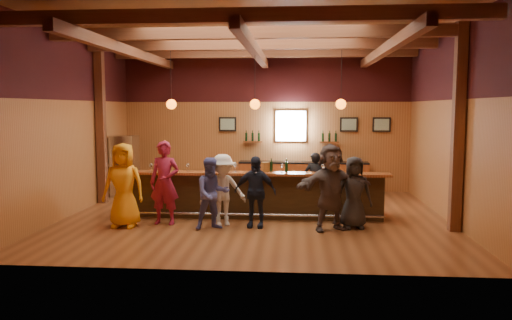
{
  "coord_description": "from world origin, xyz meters",
  "views": [
    {
      "loc": [
        0.98,
        -11.74,
        2.62
      ],
      "look_at": [
        0.0,
        0.3,
        1.35
      ],
      "focal_mm": 35.0,
      "sensor_mm": 36.0,
      "label": 1
    }
  ],
  "objects_px": {
    "customer_redvest": "(165,183)",
    "customer_brown": "(331,187)",
    "customer_white": "(223,190)",
    "customer_dark": "(354,193)",
    "bottle_a": "(271,166)",
    "back_bar_cabinet": "(303,177)",
    "bar_counter": "(256,195)",
    "customer_orange": "(124,185)",
    "stainless_fridge": "(125,166)",
    "customer_denim": "(212,194)",
    "customer_navy": "(255,192)",
    "ice_bucket": "(265,167)",
    "bartender": "(315,181)"
  },
  "relations": [
    {
      "from": "customer_redvest",
      "to": "customer_brown",
      "type": "bearing_deg",
      "value": 1.7
    },
    {
      "from": "customer_redvest",
      "to": "customer_white",
      "type": "relative_size",
      "value": 1.18
    },
    {
      "from": "customer_brown",
      "to": "customer_dark",
      "type": "distance_m",
      "value": 0.59
    },
    {
      "from": "bottle_a",
      "to": "back_bar_cabinet",
      "type": "bearing_deg",
      "value": 77.81
    },
    {
      "from": "bar_counter",
      "to": "customer_white",
      "type": "distance_m",
      "value": 1.27
    },
    {
      "from": "customer_brown",
      "to": "customer_orange",
      "type": "bearing_deg",
      "value": 156.85
    },
    {
      "from": "stainless_fridge",
      "to": "customer_white",
      "type": "xyz_separation_m",
      "value": [
        3.46,
        -3.5,
        -0.1
      ]
    },
    {
      "from": "customer_denim",
      "to": "customer_dark",
      "type": "distance_m",
      "value": 3.08
    },
    {
      "from": "stainless_fridge",
      "to": "customer_orange",
      "type": "bearing_deg",
      "value": -71.06
    },
    {
      "from": "customer_orange",
      "to": "customer_denim",
      "type": "distance_m",
      "value": 1.98
    },
    {
      "from": "back_bar_cabinet",
      "to": "customer_white",
      "type": "relative_size",
      "value": 2.51
    },
    {
      "from": "customer_denim",
      "to": "customer_brown",
      "type": "height_order",
      "value": "customer_brown"
    },
    {
      "from": "customer_orange",
      "to": "customer_redvest",
      "type": "distance_m",
      "value": 0.89
    },
    {
      "from": "customer_denim",
      "to": "customer_navy",
      "type": "bearing_deg",
      "value": -7.19
    },
    {
      "from": "customer_orange",
      "to": "customer_denim",
      "type": "height_order",
      "value": "customer_orange"
    },
    {
      "from": "bar_counter",
      "to": "customer_redvest",
      "type": "relative_size",
      "value": 3.34
    },
    {
      "from": "back_bar_cabinet",
      "to": "customer_dark",
      "type": "bearing_deg",
      "value": -77.41
    },
    {
      "from": "bar_counter",
      "to": "stainless_fridge",
      "type": "xyz_separation_m",
      "value": [
        -4.12,
        2.45,
        0.38
      ]
    },
    {
      "from": "customer_redvest",
      "to": "bottle_a",
      "type": "relative_size",
      "value": 5.93
    },
    {
      "from": "bar_counter",
      "to": "customer_dark",
      "type": "height_order",
      "value": "customer_dark"
    },
    {
      "from": "customer_white",
      "to": "ice_bucket",
      "type": "height_order",
      "value": "customer_white"
    },
    {
      "from": "customer_orange",
      "to": "bar_counter",
      "type": "bearing_deg",
      "value": 25.65
    },
    {
      "from": "customer_brown",
      "to": "ice_bucket",
      "type": "distance_m",
      "value": 1.87
    },
    {
      "from": "back_bar_cabinet",
      "to": "stainless_fridge",
      "type": "xyz_separation_m",
      "value": [
        -5.3,
        -1.12,
        0.42
      ]
    },
    {
      "from": "bartender",
      "to": "ice_bucket",
      "type": "relative_size",
      "value": 6.53
    },
    {
      "from": "ice_bucket",
      "to": "bar_counter",
      "type": "bearing_deg",
      "value": 139.79
    },
    {
      "from": "back_bar_cabinet",
      "to": "ice_bucket",
      "type": "height_order",
      "value": "ice_bucket"
    },
    {
      "from": "customer_denim",
      "to": "customer_brown",
      "type": "xyz_separation_m",
      "value": [
        2.54,
        0.1,
        0.15
      ]
    },
    {
      "from": "bar_counter",
      "to": "customer_white",
      "type": "xyz_separation_m",
      "value": [
        -0.66,
        -1.05,
        0.28
      ]
    },
    {
      "from": "stainless_fridge",
      "to": "customer_denim",
      "type": "relative_size",
      "value": 1.16
    },
    {
      "from": "customer_white",
      "to": "customer_navy",
      "type": "bearing_deg",
      "value": -25.48
    },
    {
      "from": "customer_dark",
      "to": "customer_brown",
      "type": "bearing_deg",
      "value": -163.46
    },
    {
      "from": "customer_white",
      "to": "bartender",
      "type": "height_order",
      "value": "customer_white"
    },
    {
      "from": "customer_redvest",
      "to": "customer_navy",
      "type": "distance_m",
      "value": 2.06
    },
    {
      "from": "bar_counter",
      "to": "stainless_fridge",
      "type": "height_order",
      "value": "stainless_fridge"
    },
    {
      "from": "customer_denim",
      "to": "customer_navy",
      "type": "distance_m",
      "value": 0.94
    },
    {
      "from": "customer_navy",
      "to": "customer_dark",
      "type": "bearing_deg",
      "value": 8.5
    },
    {
      "from": "customer_orange",
      "to": "customer_redvest",
      "type": "xyz_separation_m",
      "value": [
        0.82,
        0.35,
        0.01
      ]
    },
    {
      "from": "bar_counter",
      "to": "customer_navy",
      "type": "relative_size",
      "value": 4.0
    },
    {
      "from": "customer_redvest",
      "to": "customer_dark",
      "type": "xyz_separation_m",
      "value": [
        4.2,
        -0.05,
        -0.16
      ]
    },
    {
      "from": "ice_bucket",
      "to": "customer_orange",
      "type": "bearing_deg",
      "value": -159.07
    },
    {
      "from": "customer_navy",
      "to": "customer_brown",
      "type": "distance_m",
      "value": 1.65
    },
    {
      "from": "bar_counter",
      "to": "stainless_fridge",
      "type": "relative_size",
      "value": 3.5
    },
    {
      "from": "bartender",
      "to": "ice_bucket",
      "type": "xyz_separation_m",
      "value": [
        -1.21,
        -1.18,
        0.48
      ]
    },
    {
      "from": "stainless_fridge",
      "to": "ice_bucket",
      "type": "height_order",
      "value": "stainless_fridge"
    },
    {
      "from": "customer_white",
      "to": "bottle_a",
      "type": "distance_m",
      "value": 1.43
    },
    {
      "from": "customer_dark",
      "to": "customer_orange",
      "type": "bearing_deg",
      "value": 174.72
    },
    {
      "from": "bar_counter",
      "to": "customer_redvest",
      "type": "distance_m",
      "value": 2.27
    },
    {
      "from": "customer_navy",
      "to": "customer_dark",
      "type": "xyz_separation_m",
      "value": [
        2.15,
        0.08,
        -0.0
      ]
    },
    {
      "from": "customer_orange",
      "to": "customer_navy",
      "type": "distance_m",
      "value": 2.89
    }
  ]
}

